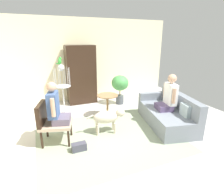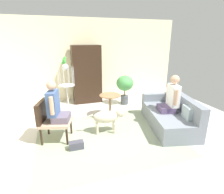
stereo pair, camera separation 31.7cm
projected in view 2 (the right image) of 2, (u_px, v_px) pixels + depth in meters
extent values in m
plane|color=beige|center=(113.00, 135.00, 4.12)|extent=(7.20, 7.20, 0.00)
cube|color=beige|center=(87.00, 60.00, 6.34)|extent=(6.60, 0.12, 2.77)
cube|color=gray|center=(107.00, 136.00, 4.05)|extent=(3.01, 2.53, 0.01)
cube|color=slate|center=(168.00, 119.00, 4.46)|extent=(1.26, 1.93, 0.41)
cube|color=slate|center=(184.00, 103.00, 4.37)|extent=(0.56, 1.78, 0.38)
cube|color=slate|center=(158.00, 97.00, 5.13)|extent=(0.91, 0.37, 0.21)
cube|color=#9EB2B7|center=(187.00, 113.00, 3.95)|extent=(0.17, 0.33, 0.28)
cylinder|color=black|center=(71.00, 126.00, 4.12)|extent=(0.04, 0.04, 0.38)
cylinder|color=black|center=(67.00, 136.00, 3.68)|extent=(0.04, 0.04, 0.38)
cylinder|color=black|center=(48.00, 126.00, 4.10)|extent=(0.04, 0.04, 0.38)
cylinder|color=black|center=(41.00, 137.00, 3.66)|extent=(0.04, 0.04, 0.38)
cube|color=tan|center=(56.00, 122.00, 3.82)|extent=(0.75, 0.71, 0.06)
cube|color=black|center=(42.00, 111.00, 3.74)|extent=(0.23, 0.56, 0.43)
cube|color=#55456B|center=(166.00, 109.00, 4.37)|extent=(0.43, 0.46, 0.14)
cube|color=white|center=(173.00, 95.00, 4.28)|extent=(0.26, 0.42, 0.52)
sphere|color=tan|center=(175.00, 80.00, 4.16)|extent=(0.21, 0.21, 0.21)
cylinder|color=tan|center=(176.00, 97.00, 4.05)|extent=(0.08, 0.08, 0.36)
cylinder|color=tan|center=(168.00, 92.00, 4.49)|extent=(0.08, 0.08, 0.36)
cube|color=#5E5365|center=(61.00, 118.00, 3.79)|extent=(0.43, 0.46, 0.14)
cube|color=#3F598C|center=(53.00, 103.00, 3.69)|extent=(0.28, 0.42, 0.51)
sphere|color=tan|center=(51.00, 85.00, 3.57)|extent=(0.19, 0.19, 0.19)
cylinder|color=tan|center=(58.00, 98.00, 3.90)|extent=(0.08, 0.08, 0.36)
cylinder|color=tan|center=(52.00, 106.00, 3.46)|extent=(0.08, 0.08, 0.36)
cylinder|color=olive|center=(110.00, 95.00, 4.91)|extent=(0.58, 0.58, 0.02)
cylinder|color=olive|center=(110.00, 106.00, 5.01)|extent=(0.06, 0.06, 0.61)
cylinder|color=olive|center=(110.00, 116.00, 5.10)|extent=(0.29, 0.29, 0.03)
ellipsoid|color=beige|center=(105.00, 117.00, 4.11)|extent=(0.61, 0.38, 0.28)
sphere|color=beige|center=(120.00, 113.00, 4.13)|extent=(0.20, 0.20, 0.20)
cone|color=beige|center=(120.00, 108.00, 4.15)|extent=(0.06, 0.06, 0.06)
cone|color=beige|center=(121.00, 109.00, 4.06)|extent=(0.06, 0.06, 0.06)
cylinder|color=beige|center=(89.00, 116.00, 4.05)|extent=(0.18, 0.07, 0.10)
cylinder|color=beige|center=(114.00, 125.00, 4.30)|extent=(0.06, 0.06, 0.25)
cylinder|color=beige|center=(115.00, 129.00, 4.14)|extent=(0.06, 0.06, 0.25)
cylinder|color=beige|center=(97.00, 126.00, 4.25)|extent=(0.06, 0.06, 0.25)
cylinder|color=beige|center=(97.00, 130.00, 4.09)|extent=(0.06, 0.06, 0.25)
cylinder|color=silver|center=(69.00, 112.00, 5.39)|extent=(0.36, 0.36, 0.03)
cylinder|color=silver|center=(68.00, 99.00, 5.27)|extent=(0.04, 0.04, 0.82)
cylinder|color=silver|center=(67.00, 85.00, 5.14)|extent=(0.45, 0.45, 0.02)
cylinder|color=silver|center=(74.00, 76.00, 5.12)|extent=(0.01, 0.01, 0.51)
cylinder|color=silver|center=(72.00, 75.00, 5.22)|extent=(0.01, 0.01, 0.51)
cylinder|color=silver|center=(68.00, 75.00, 5.26)|extent=(0.01, 0.01, 0.51)
cylinder|color=silver|center=(63.00, 75.00, 5.23)|extent=(0.01, 0.01, 0.51)
cylinder|color=silver|center=(60.00, 76.00, 5.12)|extent=(0.01, 0.01, 0.51)
cylinder|color=silver|center=(58.00, 77.00, 5.00)|extent=(0.01, 0.01, 0.51)
cylinder|color=silver|center=(60.00, 77.00, 4.90)|extent=(0.01, 0.01, 0.51)
cylinder|color=silver|center=(64.00, 78.00, 4.86)|extent=(0.01, 0.01, 0.51)
cylinder|color=silver|center=(69.00, 77.00, 4.90)|extent=(0.01, 0.01, 0.51)
cylinder|color=silver|center=(73.00, 77.00, 5.00)|extent=(0.01, 0.01, 0.51)
sphere|color=silver|center=(65.00, 67.00, 4.98)|extent=(0.18, 0.18, 0.18)
ellipsoid|color=green|center=(64.00, 61.00, 4.92)|extent=(0.09, 0.10, 0.17)
sphere|color=green|center=(65.00, 58.00, 4.91)|extent=(0.07, 0.07, 0.07)
cone|color=#D8BF4C|center=(66.00, 58.00, 4.92)|extent=(0.03, 0.02, 0.02)
ellipsoid|color=green|center=(63.00, 63.00, 4.93)|extent=(0.12, 0.03, 0.04)
cylinder|color=#4C5156|center=(124.00, 100.00, 6.03)|extent=(0.26, 0.26, 0.30)
cylinder|color=brown|center=(125.00, 93.00, 5.95)|extent=(0.03, 0.03, 0.20)
ellipsoid|color=#49984C|center=(125.00, 83.00, 5.85)|extent=(0.55, 0.55, 0.50)
cube|color=black|center=(86.00, 74.00, 6.07)|extent=(0.93, 0.56, 1.91)
cube|color=#3F3F4C|center=(76.00, 145.00, 3.57)|extent=(0.28, 0.14, 0.16)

